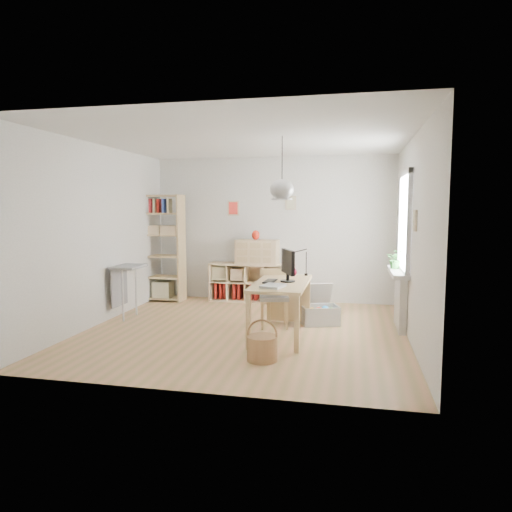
% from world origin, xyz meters
% --- Properties ---
extents(ground, '(4.50, 4.50, 0.00)m').
position_xyz_m(ground, '(0.00, 0.00, 0.00)').
color(ground, tan).
rests_on(ground, ground).
extents(room_shell, '(4.50, 4.50, 4.50)m').
position_xyz_m(room_shell, '(0.55, -0.15, 2.00)').
color(room_shell, white).
rests_on(room_shell, ground).
extents(window_unit, '(0.07, 1.16, 1.46)m').
position_xyz_m(window_unit, '(2.23, 0.60, 1.55)').
color(window_unit, white).
rests_on(window_unit, ground).
extents(radiator, '(0.10, 0.80, 0.80)m').
position_xyz_m(radiator, '(2.19, 0.60, 0.40)').
color(radiator, silver).
rests_on(radiator, ground).
extents(windowsill, '(0.22, 1.20, 0.06)m').
position_xyz_m(windowsill, '(2.14, 0.60, 0.83)').
color(windowsill, silver).
rests_on(windowsill, radiator).
extents(desk, '(0.70, 1.50, 0.75)m').
position_xyz_m(desk, '(0.55, -0.15, 0.66)').
color(desk, tan).
rests_on(desk, ground).
extents(cube_shelf, '(1.40, 0.38, 0.72)m').
position_xyz_m(cube_shelf, '(-0.47, 2.08, 0.30)').
color(cube_shelf, beige).
rests_on(cube_shelf, ground).
extents(tall_bookshelf, '(0.80, 0.38, 2.00)m').
position_xyz_m(tall_bookshelf, '(-2.04, 1.80, 1.09)').
color(tall_bookshelf, tan).
rests_on(tall_bookshelf, ground).
extents(side_table, '(0.40, 0.55, 0.85)m').
position_xyz_m(side_table, '(-2.04, 0.35, 0.67)').
color(side_table, '#9C9C9F').
rests_on(side_table, ground).
extents(chair, '(0.49, 0.49, 0.85)m').
position_xyz_m(chair, '(0.36, 0.36, 0.48)').
color(chair, '#9C9C9F').
rests_on(chair, ground).
extents(wicker_basket, '(0.36, 0.35, 0.49)m').
position_xyz_m(wicker_basket, '(0.50, -1.22, 0.16)').
color(wicker_basket, '#9B6946').
rests_on(wicker_basket, ground).
extents(storage_chest, '(0.72, 0.76, 0.58)m').
position_xyz_m(storage_chest, '(1.01, 0.65, 0.19)').
color(storage_chest, beige).
rests_on(storage_chest, ground).
extents(monitor, '(0.25, 0.48, 0.44)m').
position_xyz_m(monitor, '(0.63, -0.11, 1.00)').
color(monitor, black).
rests_on(monitor, desk).
extents(keyboard, '(0.16, 0.36, 0.02)m').
position_xyz_m(keyboard, '(0.40, -0.17, 0.76)').
color(keyboard, black).
rests_on(keyboard, desk).
extents(task_lamp, '(0.36, 0.13, 0.38)m').
position_xyz_m(task_lamp, '(0.65, 0.46, 1.01)').
color(task_lamp, black).
rests_on(task_lamp, desk).
extents(yarn_ball, '(0.13, 0.13, 0.13)m').
position_xyz_m(yarn_ball, '(0.63, 0.39, 0.81)').
color(yarn_ball, '#460915').
rests_on(yarn_ball, desk).
extents(paper_tray, '(0.32, 0.37, 0.03)m').
position_xyz_m(paper_tray, '(0.51, -0.58, 0.77)').
color(paper_tray, silver).
rests_on(paper_tray, desk).
extents(drawer_chest, '(0.79, 0.38, 0.45)m').
position_xyz_m(drawer_chest, '(-0.25, 2.04, 0.94)').
color(drawer_chest, beige).
rests_on(drawer_chest, cube_shelf).
extents(red_vase, '(0.15, 0.15, 0.18)m').
position_xyz_m(red_vase, '(-0.28, 2.04, 1.25)').
color(red_vase, '#A71B0D').
rests_on(red_vase, drawer_chest).
extents(potted_plant, '(0.29, 0.26, 0.28)m').
position_xyz_m(potted_plant, '(2.12, 0.75, 1.00)').
color(potted_plant, '#286C2A').
rests_on(potted_plant, windowsill).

